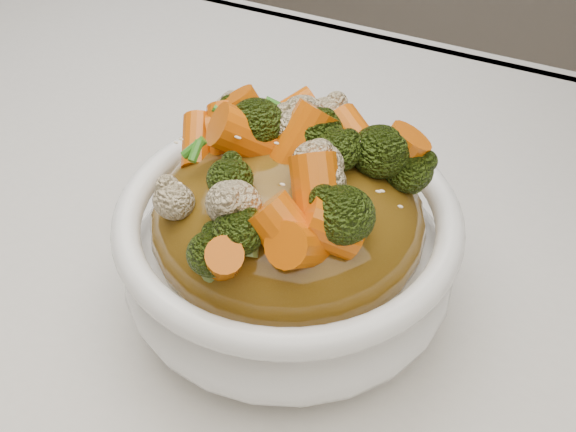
% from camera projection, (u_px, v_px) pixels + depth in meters
% --- Properties ---
extents(tablecloth, '(1.20, 0.80, 0.04)m').
position_uv_depth(tablecloth, '(255.00, 358.00, 0.42)').
color(tablecloth, silver).
rests_on(tablecloth, dining_table).
extents(bowl, '(0.26, 0.26, 0.08)m').
position_uv_depth(bowl, '(288.00, 253.00, 0.40)').
color(bowl, white).
rests_on(bowl, tablecloth).
extents(sauce_base, '(0.20, 0.20, 0.09)m').
position_uv_depth(sauce_base, '(288.00, 220.00, 0.39)').
color(sauce_base, brown).
rests_on(sauce_base, bowl).
extents(carrots, '(0.20, 0.20, 0.05)m').
position_uv_depth(carrots, '(288.00, 138.00, 0.35)').
color(carrots, '#D75D07').
rests_on(carrots, sauce_base).
extents(broccoli, '(0.20, 0.20, 0.04)m').
position_uv_depth(broccoli, '(288.00, 140.00, 0.35)').
color(broccoli, black).
rests_on(broccoli, sauce_base).
extents(cauliflower, '(0.20, 0.20, 0.03)m').
position_uv_depth(cauliflower, '(288.00, 143.00, 0.35)').
color(cauliflower, '#D0BB8E').
rests_on(cauliflower, sauce_base).
extents(scallions, '(0.15, 0.15, 0.02)m').
position_uv_depth(scallions, '(288.00, 137.00, 0.35)').
color(scallions, '#30761B').
rests_on(scallions, sauce_base).
extents(sesame_seeds, '(0.18, 0.18, 0.01)m').
position_uv_depth(sesame_seeds, '(288.00, 137.00, 0.35)').
color(sesame_seeds, beige).
rests_on(sesame_seeds, sauce_base).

